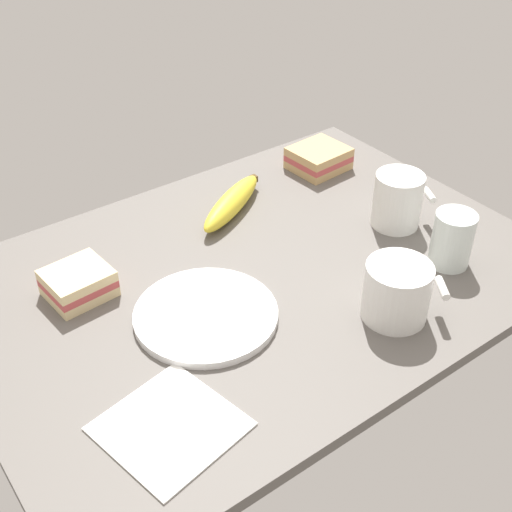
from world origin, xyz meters
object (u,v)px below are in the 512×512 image
coffee_mug_black (397,291)px  glass_of_milk (452,241)px  plate_of_food (206,315)px  banana (232,203)px  paper_napkin (170,426)px  sandwich_side (319,158)px  coffee_mug_milky (398,200)px  sandwich_main (78,283)px

coffee_mug_black → glass_of_milk: glass_of_milk is taller
plate_of_food → glass_of_milk: glass_of_milk is taller
glass_of_milk → banana: (-19.26, 32.95, -2.13)cm
plate_of_food → paper_napkin: 20.10cm
sandwich_side → paper_napkin: (-56.56, -38.36, -2.05)cm
sandwich_side → coffee_mug_milky: bearing=-95.8°
plate_of_food → banana: (19.25, 21.10, 1.42)cm
coffee_mug_milky → coffee_mug_black: bearing=-136.3°
coffee_mug_milky → paper_napkin: size_ratio=0.70×
glass_of_milk → paper_napkin: size_ratio=0.61×
coffee_mug_milky → glass_of_milk: 13.17cm
sandwich_side → paper_napkin: size_ratio=0.72×
glass_of_milk → banana: size_ratio=0.47×
coffee_mug_black → paper_napkin: (-36.59, 1.54, -4.35)cm
glass_of_milk → paper_napkin: bearing=-177.6°
coffee_mug_milky → sandwich_main: coffee_mug_milky is taller
plate_of_food → banana: size_ratio=1.09×
coffee_mug_black → sandwich_side: 44.67cm
sandwich_main → banana: sandwich_main is taller
coffee_mug_milky → sandwich_side: 23.30cm
coffee_mug_black → sandwich_side: (19.96, 39.89, -2.30)cm
plate_of_food → coffee_mug_milky: (39.91, 1.23, 4.32)cm
coffee_mug_milky → sandwich_main: bearing=164.5°
sandwich_side → paper_napkin: sandwich_side is taller
banana → paper_napkin: banana is taller
coffee_mug_black → banana: 36.94cm
coffee_mug_black → coffee_mug_milky: coffee_mug_milky is taller
plate_of_food → paper_napkin: (-14.33, -14.10, -0.45)cm
plate_of_food → sandwich_side: (42.23, 24.26, 1.60)cm
coffee_mug_milky → banana: size_ratio=0.55×
coffee_mug_black → banana: coffee_mug_black is taller
coffee_mug_black → paper_napkin: size_ratio=0.79×
glass_of_milk → plate_of_food: bearing=162.9°
plate_of_food → sandwich_main: (-12.36, 15.74, 1.60)cm
glass_of_milk → banana: 38.22cm
plate_of_food → sandwich_main: sandwich_main is taller
coffee_mug_milky → paper_napkin: (-54.23, -15.33, -4.77)cm
sandwich_main → paper_napkin: size_ratio=0.65×
plate_of_food → banana: banana is taller
sandwich_main → coffee_mug_milky: bearing=-15.5°
plate_of_food → coffee_mug_black: (22.27, -15.63, 3.90)cm
plate_of_food → sandwich_main: 20.08cm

